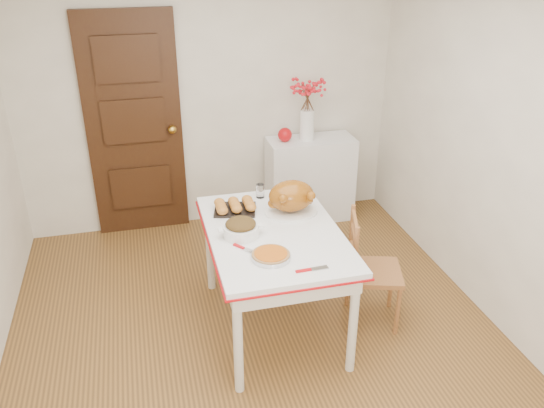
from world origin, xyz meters
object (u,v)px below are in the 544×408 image
object	(u,v)px
kitchen_table	(274,279)
chair_oak	(374,270)
sideboard	(310,179)
pumpkin_pie	(271,255)
turkey_platter	(291,198)

from	to	relation	value
kitchen_table	chair_oak	size ratio (longest dim) A/B	1.53
sideboard	kitchen_table	distance (m)	1.76
sideboard	pumpkin_pie	distance (m)	2.15
chair_oak	pumpkin_pie	distance (m)	0.94
sideboard	turkey_platter	size ratio (longest dim) A/B	2.17
turkey_platter	pumpkin_pie	size ratio (longest dim) A/B	1.56
sideboard	pumpkin_pie	world-z (taller)	pumpkin_pie
sideboard	chair_oak	xyz separation A→B (m)	(-0.05, -1.69, 0.02)
kitchen_table	chair_oak	distance (m)	0.73
pumpkin_pie	chair_oak	bearing A→B (deg)	15.30
turkey_platter	sideboard	bearing A→B (deg)	75.43
sideboard	kitchen_table	size ratio (longest dim) A/B	0.63
sideboard	turkey_platter	xyz separation A→B (m)	(-0.59, -1.36, 0.50)
kitchen_table	chair_oak	world-z (taller)	chair_oak
turkey_platter	pumpkin_pie	world-z (taller)	turkey_platter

